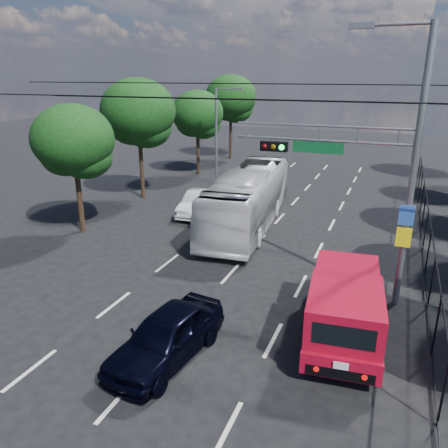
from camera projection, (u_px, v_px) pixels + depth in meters
The scene contains 14 objects.
ground at pixel (119, 398), 11.32m from camera, with size 120.00×120.00×0.00m, color black.
lane_markings at pixel (270, 229), 23.61m from camera, with size 6.12×38.00×0.01m.
signal_mast at pixel (376, 159), 14.78m from camera, with size 6.43×0.39×9.50m.
streetlight_left at pixel (218, 133), 31.58m from camera, with size 2.09×0.22×7.08m.
utility_wires at pixel (239, 94), 16.73m from camera, with size 22.00×5.04×0.74m.
fence_right at pixel (427, 242), 19.00m from camera, with size 0.06×34.03×2.00m.
tree_left_b at pixel (74, 145), 21.86m from camera, with size 4.08×4.08×6.63m.
tree_left_c at pixel (139, 116), 27.96m from camera, with size 4.80×4.80×7.80m.
tree_left_d at pixel (198, 117), 35.06m from camera, with size 4.20×4.20×6.83m.
tree_left_e at pixel (231, 101), 41.89m from camera, with size 4.92×4.92×7.99m.
red_pickup at pixel (344, 305), 13.58m from camera, with size 2.65×5.95×2.15m.
navy_hatchback at pixel (167, 336), 12.68m from camera, with size 1.76×4.38×1.49m, color black.
white_bus at pixel (248, 198), 23.71m from camera, with size 2.62×11.21×3.12m, color silver.
white_van at pixel (199, 203), 25.98m from camera, with size 1.48×4.25×1.40m, color silver.
Camera 1 is at (5.96, -7.57, 7.94)m, focal length 35.00 mm.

